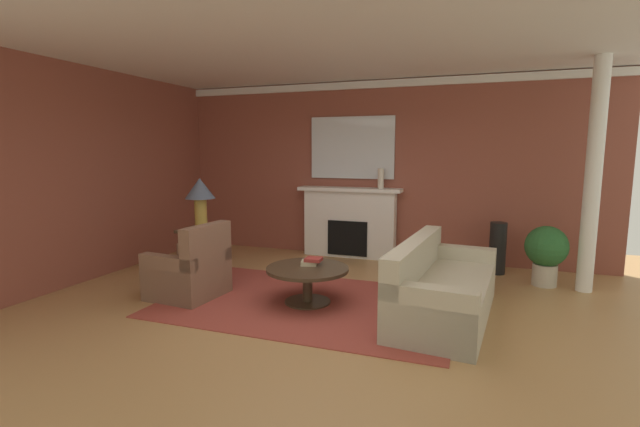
{
  "coord_description": "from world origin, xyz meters",
  "views": [
    {
      "loc": [
        1.71,
        -4.6,
        1.84
      ],
      "look_at": [
        -0.3,
        1.02,
        1.0
      ],
      "focal_mm": 24.89,
      "sensor_mm": 36.0,
      "label": 1
    }
  ],
  "objects_px": {
    "mantel_mirror": "(352,148)",
    "potted_plant": "(546,251)",
    "fireplace": "(349,224)",
    "armchair_near_window": "(190,273)",
    "vase_mantel_right": "(381,179)",
    "coffee_table": "(308,277)",
    "table_lamp": "(200,193)",
    "sofa": "(441,290)",
    "side_table": "(202,248)",
    "vase_tall_corner": "(498,248)"
  },
  "relations": [
    {
      "from": "fireplace",
      "to": "vase_mantel_right",
      "type": "relative_size",
      "value": 5.34
    },
    {
      "from": "armchair_near_window",
      "to": "vase_mantel_right",
      "type": "relative_size",
      "value": 2.82
    },
    {
      "from": "fireplace",
      "to": "armchair_near_window",
      "type": "relative_size",
      "value": 1.89
    },
    {
      "from": "fireplace",
      "to": "sofa",
      "type": "relative_size",
      "value": 0.83
    },
    {
      "from": "fireplace",
      "to": "mantel_mirror",
      "type": "height_order",
      "value": "mantel_mirror"
    },
    {
      "from": "vase_tall_corner",
      "to": "potted_plant",
      "type": "height_order",
      "value": "potted_plant"
    },
    {
      "from": "sofa",
      "to": "vase_mantel_right",
      "type": "xyz_separation_m",
      "value": [
        -1.2,
        2.35,
        1.09
      ]
    },
    {
      "from": "vase_tall_corner",
      "to": "vase_mantel_right",
      "type": "bearing_deg",
      "value": 172.34
    },
    {
      "from": "fireplace",
      "to": "table_lamp",
      "type": "distance_m",
      "value": 2.63
    },
    {
      "from": "sofa",
      "to": "side_table",
      "type": "distance_m",
      "value": 3.56
    },
    {
      "from": "coffee_table",
      "to": "sofa",
      "type": "bearing_deg",
      "value": 4.05
    },
    {
      "from": "mantel_mirror",
      "to": "potted_plant",
      "type": "xyz_separation_m",
      "value": [
        3.01,
        -0.84,
        -1.41
      ]
    },
    {
      "from": "coffee_table",
      "to": "vase_tall_corner",
      "type": "distance_m",
      "value": 3.13
    },
    {
      "from": "side_table",
      "to": "vase_tall_corner",
      "type": "height_order",
      "value": "vase_tall_corner"
    },
    {
      "from": "mantel_mirror",
      "to": "potted_plant",
      "type": "distance_m",
      "value": 3.43
    },
    {
      "from": "fireplace",
      "to": "potted_plant",
      "type": "bearing_deg",
      "value": -13.53
    },
    {
      "from": "fireplace",
      "to": "coffee_table",
      "type": "xyz_separation_m",
      "value": [
        0.19,
        -2.51,
        -0.24
      ]
    },
    {
      "from": "vase_tall_corner",
      "to": "mantel_mirror",
      "type": "bearing_deg",
      "value": 170.11
    },
    {
      "from": "sofa",
      "to": "armchair_near_window",
      "type": "distance_m",
      "value": 3.08
    },
    {
      "from": "mantel_mirror",
      "to": "coffee_table",
      "type": "xyz_separation_m",
      "value": [
        0.19,
        -2.63,
        -1.56
      ]
    },
    {
      "from": "vase_tall_corner",
      "to": "sofa",
      "type": "bearing_deg",
      "value": -107.33
    },
    {
      "from": "mantel_mirror",
      "to": "table_lamp",
      "type": "relative_size",
      "value": 1.97
    },
    {
      "from": "armchair_near_window",
      "to": "table_lamp",
      "type": "height_order",
      "value": "table_lamp"
    },
    {
      "from": "vase_mantel_right",
      "to": "vase_tall_corner",
      "type": "xyz_separation_m",
      "value": [
        1.86,
        -0.25,
        -1.0
      ]
    },
    {
      "from": "coffee_table",
      "to": "table_lamp",
      "type": "height_order",
      "value": "table_lamp"
    },
    {
      "from": "sofa",
      "to": "potted_plant",
      "type": "height_order",
      "value": "sofa"
    },
    {
      "from": "side_table",
      "to": "armchair_near_window",
      "type": "bearing_deg",
      "value": -63.81
    },
    {
      "from": "mantel_mirror",
      "to": "vase_mantel_right",
      "type": "xyz_separation_m",
      "value": [
        0.55,
        -0.17,
        -0.51
      ]
    },
    {
      "from": "armchair_near_window",
      "to": "table_lamp",
      "type": "distance_m",
      "value": 1.39
    },
    {
      "from": "fireplace",
      "to": "armchair_near_window",
      "type": "height_order",
      "value": "fireplace"
    },
    {
      "from": "side_table",
      "to": "mantel_mirror",
      "type": "bearing_deg",
      "value": 48.04
    },
    {
      "from": "mantel_mirror",
      "to": "coffee_table",
      "type": "relative_size",
      "value": 1.48
    },
    {
      "from": "sofa",
      "to": "fireplace",
      "type": "bearing_deg",
      "value": 126.16
    },
    {
      "from": "side_table",
      "to": "vase_mantel_right",
      "type": "height_order",
      "value": "vase_mantel_right"
    },
    {
      "from": "armchair_near_window",
      "to": "sofa",
      "type": "bearing_deg",
      "value": 7.11
    },
    {
      "from": "vase_mantel_right",
      "to": "coffee_table",
      "type": "bearing_deg",
      "value": -98.28
    },
    {
      "from": "fireplace",
      "to": "sofa",
      "type": "xyz_separation_m",
      "value": [
        1.75,
        -2.4,
        -0.28
      ]
    },
    {
      "from": "fireplace",
      "to": "vase_tall_corner",
      "type": "distance_m",
      "value": 2.43
    },
    {
      "from": "side_table",
      "to": "coffee_table",
      "type": "bearing_deg",
      "value": -18.85
    },
    {
      "from": "coffee_table",
      "to": "table_lamp",
      "type": "bearing_deg",
      "value": 161.15
    },
    {
      "from": "armchair_near_window",
      "to": "potted_plant",
      "type": "height_order",
      "value": "armchair_near_window"
    },
    {
      "from": "table_lamp",
      "to": "potted_plant",
      "type": "xyz_separation_m",
      "value": [
        4.77,
        1.12,
        -0.73
      ]
    },
    {
      "from": "armchair_near_window",
      "to": "vase_tall_corner",
      "type": "distance_m",
      "value": 4.46
    },
    {
      "from": "armchair_near_window",
      "to": "side_table",
      "type": "bearing_deg",
      "value": 116.19
    },
    {
      "from": "fireplace",
      "to": "mantel_mirror",
      "type": "relative_size",
      "value": 1.22
    },
    {
      "from": "armchair_near_window",
      "to": "potted_plant",
      "type": "bearing_deg",
      "value": 25.5
    },
    {
      "from": "side_table",
      "to": "potted_plant",
      "type": "relative_size",
      "value": 0.84
    },
    {
      "from": "sofa",
      "to": "coffee_table",
      "type": "relative_size",
      "value": 2.18
    },
    {
      "from": "table_lamp",
      "to": "coffee_table",
      "type": "bearing_deg",
      "value": -18.85
    },
    {
      "from": "armchair_near_window",
      "to": "vase_mantel_right",
      "type": "distance_m",
      "value": 3.47
    }
  ]
}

